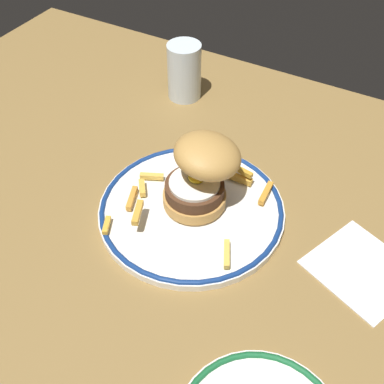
{
  "coord_description": "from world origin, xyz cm",
  "views": [
    {
      "loc": [
        23.9,
        -46.6,
        54.61
      ],
      "look_at": [
        0.09,
        -3.8,
        4.6
      ],
      "focal_mm": 44.92,
      "sensor_mm": 36.0,
      "label": 1
    }
  ],
  "objects_px": {
    "burger": "(202,172)",
    "water_glass": "(184,75)",
    "napkin": "(362,269)",
    "dinner_plate": "(192,209)"
  },
  "relations": [
    {
      "from": "burger",
      "to": "dinner_plate",
      "type": "bearing_deg",
      "value": -104.7
    },
    {
      "from": "burger",
      "to": "water_glass",
      "type": "distance_m",
      "value": 0.3
    },
    {
      "from": "burger",
      "to": "water_glass",
      "type": "bearing_deg",
      "value": 124.53
    },
    {
      "from": "napkin",
      "to": "dinner_plate",
      "type": "bearing_deg",
      "value": -175.04
    },
    {
      "from": "dinner_plate",
      "to": "burger",
      "type": "bearing_deg",
      "value": 75.3
    },
    {
      "from": "burger",
      "to": "napkin",
      "type": "xyz_separation_m",
      "value": [
        0.25,
        0.0,
        -0.07
      ]
    },
    {
      "from": "water_glass",
      "to": "napkin",
      "type": "bearing_deg",
      "value": -30.23
    },
    {
      "from": "dinner_plate",
      "to": "water_glass",
      "type": "distance_m",
      "value": 0.32
    },
    {
      "from": "water_glass",
      "to": "napkin",
      "type": "relative_size",
      "value": 0.84
    },
    {
      "from": "water_glass",
      "to": "napkin",
      "type": "distance_m",
      "value": 0.49
    }
  ]
}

